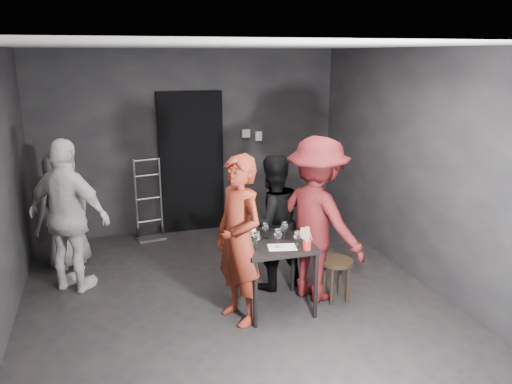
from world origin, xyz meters
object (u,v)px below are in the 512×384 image
object	(u,v)px
tasting_table	(276,251)
server_red	(239,229)
hand_truck	(150,224)
man_maroon	(318,204)
bystander_grey	(64,211)
breadstick_cup	(307,239)
wine_bottle	(252,232)
bystander_cream	(67,204)
stool	(337,268)
woman_black	(272,220)

from	to	relation	value
tasting_table	server_red	size ratio (longest dim) A/B	0.38
hand_truck	man_maroon	distance (m)	3.01
bystander_grey	breadstick_cup	bearing A→B (deg)	103.33
hand_truck	bystander_grey	bearing A→B (deg)	-156.28
man_maroon	wine_bottle	xyz separation A→B (m)	(-0.76, -0.08, -0.21)
tasting_table	bystander_cream	bearing A→B (deg)	151.73
stool	breadstick_cup	distance (m)	0.72
hand_truck	server_red	distance (m)	2.83
stool	breadstick_cup	size ratio (longest dim) A/B	1.87
hand_truck	breadstick_cup	xyz separation A→B (m)	(1.29, -2.81, 0.65)
server_red	bystander_cream	distance (m)	2.03
woman_black	bystander_cream	distance (m)	2.28
man_maroon	bystander_grey	world-z (taller)	man_maroon
stool	server_red	distance (m)	1.28
server_red	bystander_cream	size ratio (longest dim) A/B	0.95
man_maroon	bystander_grey	distance (m)	3.18
tasting_table	woman_black	xyz separation A→B (m)	(0.13, 0.52, 0.16)
bystander_cream	wine_bottle	bearing A→B (deg)	-175.22
bystander_grey	breadstick_cup	xyz separation A→B (m)	(2.39, -2.09, 0.12)
hand_truck	tasting_table	distance (m)	2.78
bystander_grey	hand_truck	bearing A→B (deg)	177.76
tasting_table	breadstick_cup	size ratio (longest dim) A/B	2.98
bystander_grey	man_maroon	bearing A→B (deg)	112.12
stool	bystander_grey	bearing A→B (deg)	147.23
server_red	woman_black	xyz separation A→B (m)	(0.56, 0.63, -0.17)
tasting_table	server_red	xyz separation A→B (m)	(-0.43, -0.11, 0.33)
tasting_table	wine_bottle	world-z (taller)	wine_bottle
breadstick_cup	server_red	bearing A→B (deg)	165.64
man_maroon	woman_black	bearing A→B (deg)	15.87
woman_black	man_maroon	xyz separation A→B (m)	(0.37, -0.40, 0.27)
woman_black	man_maroon	world-z (taller)	man_maroon
bystander_cream	wine_bottle	world-z (taller)	bystander_cream
man_maroon	breadstick_cup	bearing A→B (deg)	117.58
hand_truck	stool	xyz separation A→B (m)	(1.75, -2.56, 0.16)
server_red	bystander_grey	xyz separation A→B (m)	(-1.73, 1.93, -0.24)
server_red	breadstick_cup	bearing A→B (deg)	55.16
woman_black	breadstick_cup	bearing A→B (deg)	87.67
man_maroon	server_red	bearing A→B (deg)	76.66
breadstick_cup	man_maroon	bearing A→B (deg)	54.71
server_red	breadstick_cup	xyz separation A→B (m)	(0.65, -0.17, -0.11)
breadstick_cup	woman_black	bearing A→B (deg)	96.67
tasting_table	stool	xyz separation A→B (m)	(0.70, -0.03, -0.27)
woman_black	bystander_grey	bearing A→B (deg)	-38.43
bystander_grey	wine_bottle	size ratio (longest dim) A/B	4.48
bystander_cream	bystander_grey	size ratio (longest dim) A/B	1.38
tasting_table	breadstick_cup	bearing A→B (deg)	-50.83
woman_black	man_maroon	bearing A→B (deg)	124.00
hand_truck	bystander_cream	world-z (taller)	bystander_cream
server_red	wine_bottle	xyz separation A→B (m)	(0.18, 0.15, -0.10)
server_red	wine_bottle	world-z (taller)	server_red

